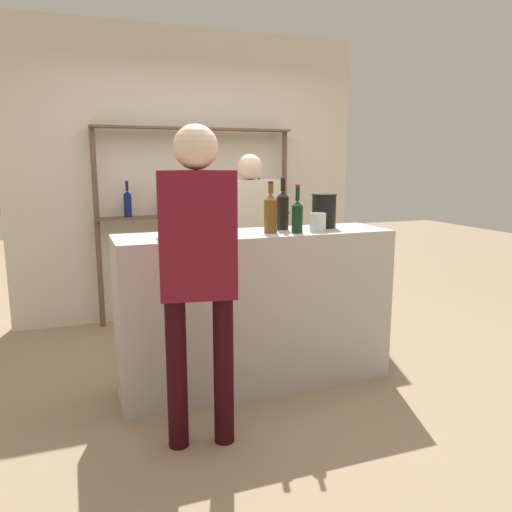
# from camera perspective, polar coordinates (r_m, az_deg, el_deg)

# --- Properties ---
(ground_plane) EXTENTS (16.00, 16.00, 0.00)m
(ground_plane) POSITION_cam_1_polar(r_m,az_deg,el_deg) (3.65, 0.00, -14.25)
(ground_plane) COLOR #9E8466
(bar_counter) EXTENTS (1.87, 0.50, 1.07)m
(bar_counter) POSITION_cam_1_polar(r_m,az_deg,el_deg) (3.46, 0.00, -6.14)
(bar_counter) COLOR #B7B2AD
(bar_counter) RESTS_ON ground_plane
(back_wall) EXTENTS (3.47, 0.12, 2.80)m
(back_wall) POSITION_cam_1_polar(r_m,az_deg,el_deg) (5.09, -7.39, 9.01)
(back_wall) COLOR beige
(back_wall) RESTS_ON ground_plane
(back_shelf) EXTENTS (1.92, 0.18, 1.86)m
(back_shelf) POSITION_cam_1_polar(r_m,az_deg,el_deg) (4.92, -6.80, 6.87)
(back_shelf) COLOR brown
(back_shelf) RESTS_ON ground_plane
(counter_bottle_0) EXTENTS (0.08, 0.08, 0.36)m
(counter_bottle_0) POSITION_cam_1_polar(r_m,az_deg,el_deg) (3.48, 3.07, 5.36)
(counter_bottle_0) COLOR black
(counter_bottle_0) RESTS_ON bar_counter
(counter_bottle_1) EXTENTS (0.07, 0.07, 0.32)m
(counter_bottle_1) POSITION_cam_1_polar(r_m,az_deg,el_deg) (3.21, -10.50, 4.35)
(counter_bottle_1) COLOR black
(counter_bottle_1) RESTS_ON bar_counter
(counter_bottle_2) EXTENTS (0.09, 0.09, 0.34)m
(counter_bottle_2) POSITION_cam_1_polar(r_m,az_deg,el_deg) (3.31, 1.68, 5.00)
(counter_bottle_2) COLOR brown
(counter_bottle_2) RESTS_ON bar_counter
(counter_bottle_3) EXTENTS (0.08, 0.08, 0.33)m
(counter_bottle_3) POSITION_cam_1_polar(r_m,az_deg,el_deg) (3.32, -6.06, 4.89)
(counter_bottle_3) COLOR #0F1956
(counter_bottle_3) RESTS_ON bar_counter
(counter_bottle_4) EXTENTS (0.07, 0.07, 0.32)m
(counter_bottle_4) POSITION_cam_1_polar(r_m,az_deg,el_deg) (3.31, 4.74, 4.66)
(counter_bottle_4) COLOR black
(counter_bottle_4) RESTS_ON bar_counter
(ice_bucket) EXTENTS (0.18, 0.18, 0.24)m
(ice_bucket) POSITION_cam_1_polar(r_m,az_deg,el_deg) (3.62, 7.77, 5.14)
(ice_bucket) COLOR black
(ice_bucket) RESTS_ON bar_counter
(cork_jar) EXTENTS (0.11, 0.11, 0.12)m
(cork_jar) POSITION_cam_1_polar(r_m,az_deg,el_deg) (3.43, 7.07, 3.86)
(cork_jar) COLOR silver
(cork_jar) RESTS_ON bar_counter
(server_behind_counter) EXTENTS (0.52, 0.30, 1.60)m
(server_behind_counter) POSITION_cam_1_polar(r_m,az_deg,el_deg) (4.23, -0.69, 2.35)
(server_behind_counter) COLOR #575347
(server_behind_counter) RESTS_ON ground_plane
(customer_left) EXTENTS (0.42, 0.24, 1.72)m
(customer_left) POSITION_cam_1_polar(r_m,az_deg,el_deg) (2.60, -6.65, -0.49)
(customer_left) COLOR black
(customer_left) RESTS_ON ground_plane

